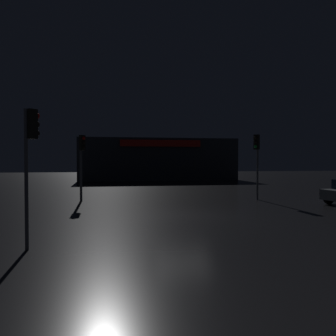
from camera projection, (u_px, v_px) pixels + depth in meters
ground_plane at (184, 215)px, 15.47m from camera, size 120.00×120.00×0.00m
store_building at (158, 159)px, 44.62m from camera, size 20.57×6.31×5.47m
traffic_signal_main at (82, 155)px, 20.79m from camera, size 0.41×0.43×4.17m
traffic_signal_opposite at (30, 141)px, 9.52m from camera, size 0.43×0.42×4.05m
traffic_signal_cross_left at (257, 152)px, 21.56m from camera, size 0.43×0.41×4.26m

